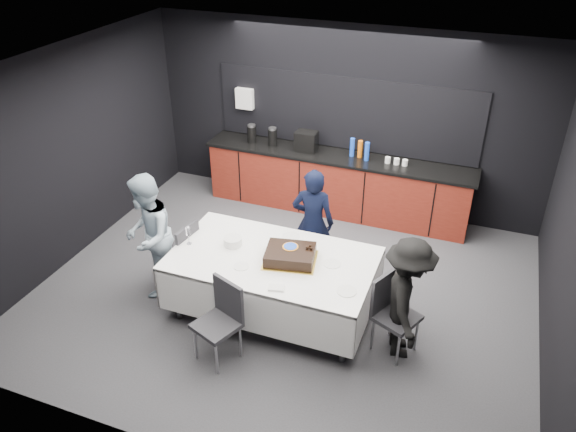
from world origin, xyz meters
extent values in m
plane|color=#3F4044|center=(0.00, 0.00, 0.00)|extent=(6.00, 6.00, 0.00)
cube|color=white|center=(0.00, 0.00, 2.80)|extent=(6.00, 5.00, 0.04)
cube|color=black|center=(0.00, 2.50, 1.40)|extent=(6.00, 0.04, 2.80)
cube|color=black|center=(0.00, -2.50, 1.40)|extent=(6.00, 0.04, 2.80)
cube|color=black|center=(-3.00, 0.00, 1.40)|extent=(0.04, 5.00, 2.80)
cube|color=black|center=(3.00, 0.00, 1.40)|extent=(0.04, 5.00, 2.80)
cube|color=maroon|center=(0.00, 2.20, 0.45)|extent=(4.00, 0.60, 0.90)
cube|color=black|center=(0.00, 2.20, 0.92)|extent=(4.10, 0.64, 0.04)
cube|color=black|center=(0.00, 2.48, 1.50)|extent=(4.00, 0.03, 1.10)
cube|color=white|center=(-1.60, 2.43, 1.55)|extent=(0.28, 0.12, 0.32)
cylinder|color=black|center=(-1.40, 2.20, 1.07)|extent=(0.14, 0.14, 0.26)
cylinder|color=black|center=(-1.05, 2.20, 1.07)|extent=(0.14, 0.14, 0.26)
cube|color=black|center=(-0.50, 2.20, 1.09)|extent=(0.32, 0.24, 0.30)
cylinder|color=blue|center=(0.20, 2.25, 1.08)|extent=(0.07, 0.07, 0.28)
cylinder|color=orange|center=(0.32, 2.25, 1.07)|extent=(0.07, 0.07, 0.26)
cylinder|color=blue|center=(0.44, 2.18, 1.08)|extent=(0.07, 0.07, 0.28)
cylinder|color=white|center=(0.75, 2.20, 0.98)|extent=(0.08, 0.08, 0.09)
cylinder|color=white|center=(0.88, 2.20, 0.98)|extent=(0.08, 0.08, 0.09)
cylinder|color=white|center=(1.00, 2.20, 0.98)|extent=(0.08, 0.08, 0.09)
cylinder|color=#99999E|center=(-1.40, 2.20, 1.21)|extent=(0.12, 0.12, 0.03)
cylinder|color=#99999E|center=(-1.05, 2.20, 1.21)|extent=(0.12, 0.12, 0.03)
cylinder|color=#99999E|center=(-1.00, -0.90, 0.38)|extent=(0.06, 0.06, 0.75)
cylinder|color=#99999E|center=(-1.00, 0.10, 0.38)|extent=(0.06, 0.06, 0.75)
cylinder|color=#99999E|center=(1.00, -0.90, 0.38)|extent=(0.06, 0.06, 0.75)
cylinder|color=#99999E|center=(1.00, 0.10, 0.38)|extent=(0.06, 0.06, 0.75)
cube|color=white|center=(0.00, -0.40, 0.76)|extent=(2.32, 1.32, 0.04)
cube|color=white|center=(0.00, -1.05, 0.49)|extent=(2.32, 0.02, 0.55)
cube|color=white|center=(0.00, 0.25, 0.49)|extent=(2.32, 0.02, 0.55)
cube|color=white|center=(-1.15, -0.40, 0.49)|extent=(0.02, 1.32, 0.55)
cube|color=white|center=(1.15, -0.40, 0.49)|extent=(0.02, 1.32, 0.55)
cube|color=gold|center=(0.21, -0.38, 0.79)|extent=(0.67, 0.58, 0.01)
cube|color=black|center=(0.21, -0.38, 0.85)|extent=(0.62, 0.53, 0.12)
cube|color=black|center=(0.21, -0.38, 0.92)|extent=(0.62, 0.53, 0.01)
cylinder|color=orange|center=(0.19, -0.32, 0.93)|extent=(0.18, 0.18, 0.00)
cylinder|color=blue|center=(0.19, -0.32, 0.93)|extent=(0.15, 0.15, 0.01)
sphere|color=black|center=(0.39, -0.26, 0.94)|extent=(0.04, 0.04, 0.04)
sphere|color=black|center=(0.41, -0.30, 0.94)|extent=(0.04, 0.04, 0.04)
sphere|color=black|center=(0.37, -0.30, 0.94)|extent=(0.04, 0.04, 0.04)
cylinder|color=white|center=(-0.53, -0.33, 0.83)|extent=(0.22, 0.22, 0.10)
cylinder|color=white|center=(-0.26, -0.69, 0.78)|extent=(0.18, 0.18, 0.01)
cylinder|color=white|center=(0.67, -0.28, 0.78)|extent=(0.20, 0.20, 0.01)
cylinder|color=white|center=(0.96, -0.70, 0.78)|extent=(0.21, 0.21, 0.01)
cylinder|color=white|center=(0.04, 0.08, 0.78)|extent=(0.21, 0.21, 0.01)
cube|color=white|center=(0.26, -0.92, 0.79)|extent=(0.19, 0.14, 0.03)
cylinder|color=white|center=(-1.03, -0.48, 0.78)|extent=(0.06, 0.06, 0.00)
cylinder|color=white|center=(-1.03, -0.48, 0.84)|extent=(0.01, 0.01, 0.12)
cylinder|color=white|center=(-1.03, -0.48, 0.95)|extent=(0.05, 0.05, 0.10)
cube|color=#2A2A2F|center=(-1.30, -0.34, 0.45)|extent=(0.47, 0.47, 0.05)
cube|color=#2A2A2F|center=(-1.11, -0.36, 0.70)|extent=(0.09, 0.42, 0.45)
cylinder|color=#99999E|center=(-1.45, -0.15, 0.22)|extent=(0.03, 0.03, 0.44)
cylinder|color=#99999E|center=(-1.49, -0.49, 0.22)|extent=(0.03, 0.03, 0.44)
cylinder|color=#99999E|center=(-1.11, -0.19, 0.22)|extent=(0.03, 0.03, 0.44)
cylinder|color=#99999E|center=(-1.15, -0.53, 0.22)|extent=(0.03, 0.03, 0.44)
cube|color=#2A2A2F|center=(1.48, -0.53, 0.45)|extent=(0.56, 0.56, 0.05)
cube|color=#2A2A2F|center=(1.31, -0.45, 0.70)|extent=(0.21, 0.40, 0.45)
cylinder|color=#99999E|center=(1.56, -0.76, 0.22)|extent=(0.03, 0.03, 0.44)
cylinder|color=#99999E|center=(1.70, -0.45, 0.22)|extent=(0.03, 0.03, 0.44)
cylinder|color=#99999E|center=(1.25, -0.61, 0.22)|extent=(0.03, 0.03, 0.44)
cylinder|color=#99999E|center=(1.39, -0.30, 0.22)|extent=(0.03, 0.03, 0.44)
cube|color=#2A2A2F|center=(-0.26, -1.32, 0.45)|extent=(0.54, 0.54, 0.05)
cube|color=#2A2A2F|center=(-0.19, -1.15, 0.70)|extent=(0.41, 0.19, 0.45)
cylinder|color=#99999E|center=(-0.48, -1.42, 0.22)|extent=(0.03, 0.03, 0.44)
cylinder|color=#99999E|center=(-0.17, -1.54, 0.22)|extent=(0.03, 0.03, 0.44)
cylinder|color=#99999E|center=(-0.36, -1.10, 0.22)|extent=(0.03, 0.03, 0.44)
cylinder|color=#99999E|center=(-0.04, -1.23, 0.22)|extent=(0.03, 0.03, 0.44)
imported|color=black|center=(0.17, 0.54, 0.74)|extent=(0.58, 0.42, 1.48)
imported|color=#9DB4C5|center=(-1.56, -0.52, 0.79)|extent=(0.84, 0.94, 1.58)
imported|color=black|center=(1.55, -0.51, 0.71)|extent=(0.75, 1.02, 1.42)
camera|label=1|loc=(2.02, -5.23, 4.44)|focal=35.00mm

